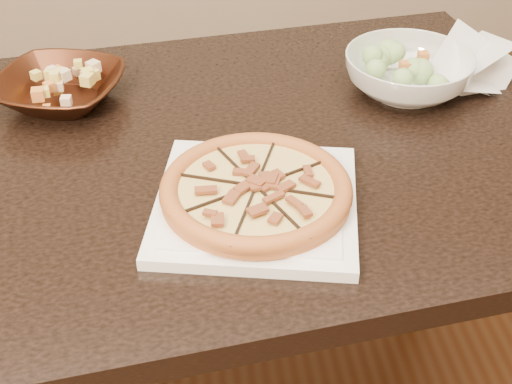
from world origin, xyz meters
The scene contains 8 objects.
dining_table centered at (-0.12, 0.18, 0.64)m, with size 1.37×0.98×0.75m.
plate centered at (-0.04, 0.02, 0.76)m, with size 0.33×0.33×0.02m.
pizza centered at (-0.04, 0.02, 0.78)m, with size 0.27×0.27×0.03m.
bronze_bowl centered at (-0.35, 0.36, 0.78)m, with size 0.21×0.21×0.05m, color #432113.
mixed_dish centered at (-0.35, 0.36, 0.82)m, with size 0.11×0.11×0.03m.
salad_bowl centered at (0.27, 0.33, 0.79)m, with size 0.23×0.23×0.07m, color silver.
salad centered at (0.27, 0.33, 0.84)m, with size 0.12×0.11×0.04m.
cling_film centered at (0.39, 0.34, 0.78)m, with size 0.14×0.11×0.05m, color white, non-canonical shape.
Camera 1 is at (-0.13, -0.77, 1.38)m, focal length 50.00 mm.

